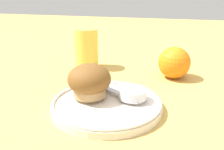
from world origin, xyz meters
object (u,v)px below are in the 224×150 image
Objects in this scene: muffin at (89,81)px; butter_knife at (114,91)px; juice_glass at (86,49)px; orange_fruit at (174,63)px.

muffin is 0.64× the size of butter_knife.
juice_glass is (-0.09, 0.23, 0.01)m from muffin.
juice_glass is (-0.13, 0.20, 0.04)m from butter_knife.
juice_glass reaches higher than orange_fruit.
orange_fruit is at bearing 52.27° from muffin.
butter_knife is 0.21m from orange_fruit.
juice_glass is (-0.25, 0.03, 0.02)m from orange_fruit.
muffin is at bearing -127.73° from orange_fruit.
muffin is at bearing -68.42° from juice_glass.
juice_glass reaches higher than muffin.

